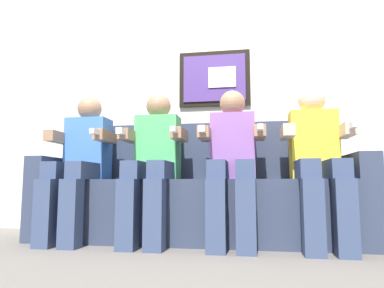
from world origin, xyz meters
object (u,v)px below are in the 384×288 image
at_px(couch, 196,198).
at_px(person_right_center, 232,157).
at_px(person_left_center, 154,158).
at_px(person_leftmost, 81,159).
at_px(person_rightmost, 317,156).

distance_m(couch, person_right_center, 0.44).
bearing_deg(person_left_center, person_right_center, 0.00).
bearing_deg(couch, person_leftmost, -168.82).
bearing_deg(person_leftmost, person_rightmost, 0.00).
bearing_deg(couch, person_left_center, -149.28).
relative_size(person_left_center, person_rightmost, 1.00).
height_order(person_leftmost, person_left_center, same).
bearing_deg(person_right_center, couch, 149.27).
bearing_deg(person_rightmost, couch, 168.83).
xyz_separation_m(person_left_center, person_right_center, (0.57, 0.00, 0.00)).
height_order(person_left_center, person_right_center, same).
bearing_deg(person_rightmost, person_leftmost, 180.00).
relative_size(person_leftmost, person_left_center, 1.00).
height_order(person_left_center, person_rightmost, same).
height_order(couch, person_right_center, person_right_center).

